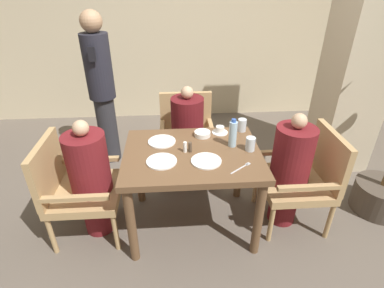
{
  "coord_description": "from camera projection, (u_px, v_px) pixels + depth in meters",
  "views": [
    {
      "loc": [
        -0.14,
        -1.98,
        1.97
      ],
      "look_at": [
        0.0,
        0.04,
        0.8
      ],
      "focal_mm": 28.0,
      "sensor_mm": 36.0,
      "label": 1
    }
  ],
  "objects": [
    {
      "name": "dining_table",
      "position": [
        192.0,
        164.0,
        2.39
      ],
      "size": [
        1.07,
        0.82,
        0.75
      ],
      "color": "brown",
      "rests_on": "ground_plane"
    },
    {
      "name": "chair_right_side",
      "position": [
        305.0,
        176.0,
        2.53
      ],
      "size": [
        0.56,
        0.56,
        0.87
      ],
      "color": "tan",
      "rests_on": "ground_plane"
    },
    {
      "name": "teacup_with_saucer",
      "position": [
        220.0,
        130.0,
        2.6
      ],
      "size": [
        0.14,
        0.14,
        0.06
      ],
      "color": "white",
      "rests_on": "dining_table"
    },
    {
      "name": "pillar_stone",
      "position": [
        363.0,
        44.0,
        2.94
      ],
      "size": [
        0.54,
        0.54,
        2.7
      ],
      "color": "beige",
      "rests_on": "ground_plane"
    },
    {
      "name": "glass_tall_mid",
      "position": [
        250.0,
        144.0,
        2.33
      ],
      "size": [
        0.07,
        0.07,
        0.11
      ],
      "color": "silver",
      "rests_on": "dining_table"
    },
    {
      "name": "bowl_small",
      "position": [
        202.0,
        134.0,
        2.56
      ],
      "size": [
        0.14,
        0.14,
        0.04
      ],
      "color": "white",
      "rests_on": "dining_table"
    },
    {
      "name": "salt_shaker",
      "position": [
        185.0,
        147.0,
        2.31
      ],
      "size": [
        0.03,
        0.03,
        0.09
      ],
      "color": "white",
      "rests_on": "dining_table"
    },
    {
      "name": "chair_far_side",
      "position": [
        187.0,
        134.0,
        3.19
      ],
      "size": [
        0.56,
        0.56,
        0.87
      ],
      "color": "tan",
      "rests_on": "ground_plane"
    },
    {
      "name": "glass_tall_near",
      "position": [
        242.0,
        125.0,
        2.62
      ],
      "size": [
        0.07,
        0.07,
        0.11
      ],
      "color": "silver",
      "rests_on": "dining_table"
    },
    {
      "name": "standing_host",
      "position": [
        101.0,
        87.0,
        3.2
      ],
      "size": [
        0.28,
        0.32,
        1.66
      ],
      "color": "#2D2D33",
      "rests_on": "ground_plane"
    },
    {
      "name": "plate_main_right",
      "position": [
        162.0,
        161.0,
        2.21
      ],
      "size": [
        0.23,
        0.23,
        0.01
      ],
      "color": "white",
      "rests_on": "dining_table"
    },
    {
      "name": "plate_dessert_center",
      "position": [
        206.0,
        161.0,
        2.21
      ],
      "size": [
        0.23,
        0.23,
        0.01
      ],
      "color": "white",
      "rests_on": "dining_table"
    },
    {
      "name": "water_bottle",
      "position": [
        233.0,
        134.0,
        2.37
      ],
      "size": [
        0.06,
        0.06,
        0.24
      ],
      "color": "#A3C6DB",
      "rests_on": "dining_table"
    },
    {
      "name": "diner_in_left_chair",
      "position": [
        91.0,
        178.0,
        2.39
      ],
      "size": [
        0.32,
        0.32,
        1.05
      ],
      "color": "maroon",
      "rests_on": "ground_plane"
    },
    {
      "name": "diner_in_right_chair",
      "position": [
        290.0,
        170.0,
        2.49
      ],
      "size": [
        0.32,
        0.32,
        1.05
      ],
      "color": "maroon",
      "rests_on": "ground_plane"
    },
    {
      "name": "plate_main_left",
      "position": [
        162.0,
        141.0,
        2.47
      ],
      "size": [
        0.23,
        0.23,
        0.01
      ],
      "color": "white",
      "rests_on": "dining_table"
    },
    {
      "name": "wall_back",
      "position": [
        180.0,
        20.0,
        4.08
      ],
      "size": [
        8.0,
        0.06,
        2.8
      ],
      "color": "beige",
      "rests_on": "ground_plane"
    },
    {
      "name": "diner_in_far_chair",
      "position": [
        187.0,
        135.0,
        3.03
      ],
      "size": [
        0.32,
        0.32,
        1.04
      ],
      "color": "#5B1419",
      "rests_on": "ground_plane"
    },
    {
      "name": "fork_beside_plate",
      "position": [
        242.0,
        167.0,
        2.15
      ],
      "size": [
        0.17,
        0.14,
        0.0
      ],
      "color": "silver",
      "rests_on": "dining_table"
    },
    {
      "name": "ground_plane",
      "position": [
        192.0,
        222.0,
        2.7
      ],
      "size": [
        16.0,
        16.0,
        0.0
      ],
      "primitive_type": "plane",
      "color": "#60564C"
    },
    {
      "name": "pepper_shaker",
      "position": [
        190.0,
        147.0,
        2.32
      ],
      "size": [
        0.03,
        0.03,
        0.08
      ],
      "color": "#4C3D2D",
      "rests_on": "dining_table"
    },
    {
      "name": "chair_left_side",
      "position": [
        74.0,
        185.0,
        2.41
      ],
      "size": [
        0.56,
        0.56,
        0.87
      ],
      "color": "tan",
      "rests_on": "ground_plane"
    }
  ]
}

